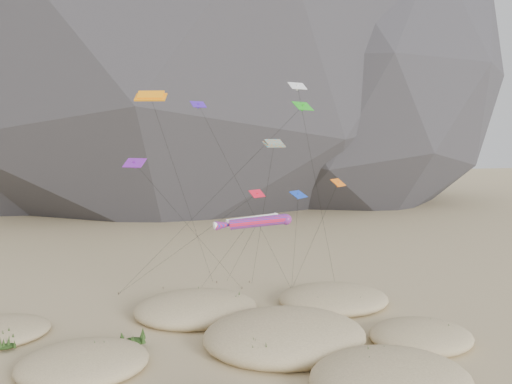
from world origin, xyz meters
TOP-DOWN VIEW (x-y plane):
  - ground at (0.00, 0.00)m, footprint 500.00×500.00m
  - dunes at (-1.22, 3.79)m, footprint 49.45×33.56m
  - dune_grass at (-0.70, 4.02)m, footprint 42.10×30.48m
  - kite_stakes at (1.50, 23.51)m, footprint 27.44×5.36m
  - rainbow_tube_kite at (1.46, 7.58)m, footprint 7.13×20.58m
  - white_tube_kite at (1.03, 8.60)m, footprint 6.60×17.28m
  - orange_parafoil at (-7.71, 10.94)m, footprint 9.83×17.51m
  - multi_parafoil at (5.23, 14.49)m, footprint 2.68×11.68m
  - delta_kites at (3.69, 12.41)m, footprint 27.39×18.69m

SIDE VIEW (x-z plane):
  - ground at x=0.00m, z-range 0.00..0.00m
  - kite_stakes at x=1.50m, z-range 0.00..0.30m
  - dunes at x=-1.22m, z-range -1.14..2.48m
  - dune_grass at x=-0.70m, z-range 0.11..1.55m
  - white_tube_kite at x=1.03m, z-range 5.23..17.02m
  - rainbow_tube_kite at x=1.46m, z-range 5.17..17.12m
  - delta_kites at x=3.69m, z-range 5.27..30.36m
  - multi_parafoil at x=5.23m, z-range 8.80..27.72m
  - orange_parafoil at x=-7.71m, z-range 10.94..34.37m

